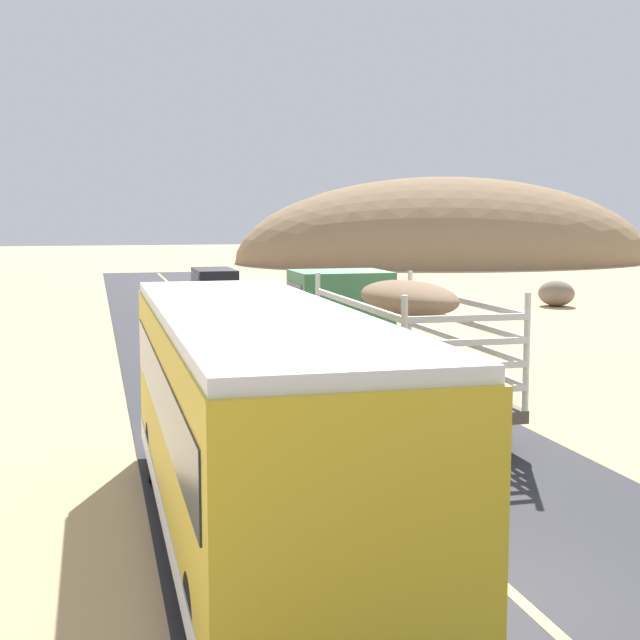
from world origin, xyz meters
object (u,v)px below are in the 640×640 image
bus (255,419)px  car_far (214,288)px  livestock_truck (363,322)px  boulder_near_shoulder (556,293)px

bus → car_far: bearing=83.6°
livestock_truck → boulder_near_shoulder: size_ratio=4.94×
livestock_truck → car_far: (-1.13, 19.71, -0.70)m
car_far → boulder_near_shoulder: (16.36, -1.83, -0.47)m
livestock_truck → boulder_near_shoulder: (15.23, 17.89, -1.17)m
livestock_truck → car_far: livestock_truck is taller
livestock_truck → boulder_near_shoulder: 23.52m
livestock_truck → bus: (-4.45, -9.64, -0.04)m
livestock_truck → car_far: 19.76m
livestock_truck → bus: bearing=-114.7°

